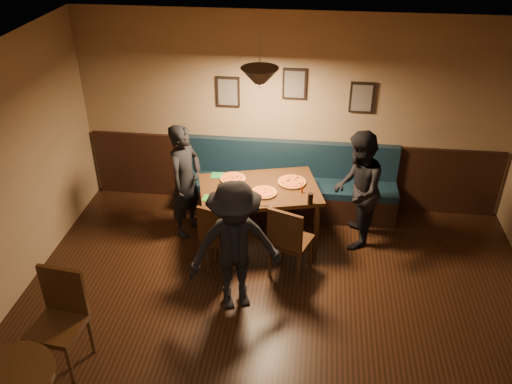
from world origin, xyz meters
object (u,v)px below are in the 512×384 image
chair_near_right (291,239)px  cafe_chair_far (57,325)px  dining_table (259,214)px  chair_near_left (222,236)px  diner_front (235,248)px  tabasco_bottle (302,189)px  booth_bench (290,182)px  diner_left (186,181)px  soda_glass (310,198)px  diner_right (357,190)px

chair_near_right → cafe_chair_far: cafe_chair_far is taller
dining_table → chair_near_left: chair_near_left is taller
chair_near_right → diner_front: diner_front is taller
diner_front → tabasco_bottle: size_ratio=14.39×
booth_bench → chair_near_right: (0.11, -1.37, -0.01)m
booth_bench → chair_near_left: bearing=-117.5°
dining_table → chair_near_right: (0.46, -0.64, 0.09)m
tabasco_bottle → cafe_chair_far: bearing=-134.0°
booth_bench → tabasco_bottle: booth_bench is taller
dining_table → chair_near_left: 0.76m
chair_near_right → dining_table: bearing=146.5°
booth_bench → diner_front: diner_front is taller
diner_left → cafe_chair_far: diner_left is taller
chair_near_left → cafe_chair_far: cafe_chair_far is taller
dining_table → tabasco_bottle: (0.55, -0.06, 0.46)m
dining_table → soda_glass: size_ratio=10.46×
chair_near_right → cafe_chair_far: 2.75m
chair_near_left → diner_right: 1.81m
dining_table → tabasco_bottle: 0.71m
chair_near_right → tabasco_bottle: chair_near_right is taller
chair_near_left → tabasco_bottle: 1.16m
chair_near_right → diner_right: 1.12m
dining_table → tabasco_bottle: bearing=-20.9°
diner_right → cafe_chair_far: size_ratio=1.49×
diner_right → tabasco_bottle: (-0.70, -0.16, 0.07)m
diner_left → soda_glass: bearing=-82.7°
dining_table → diner_left: bearing=159.9°
diner_left → tabasco_bottle: size_ratio=14.28×
diner_left → soda_glass: size_ratio=10.98×
dining_table → diner_right: size_ratio=0.95×
chair_near_right → diner_right: bearing=64.0°
dining_table → diner_front: (-0.12, -1.28, 0.39)m
booth_bench → diner_left: 1.51m
diner_left → cafe_chair_far: bearing=-175.4°
chair_near_right → cafe_chair_far: (-2.14, -1.73, 0.04)m
diner_right → soda_glass: 0.72m
dining_table → soda_glass: 0.86m
chair_near_left → diner_left: 1.01m
diner_right → diner_front: size_ratio=1.00×
tabasco_bottle → cafe_chair_far: 3.23m
chair_near_right → chair_near_left: bearing=-158.1°
chair_near_left → cafe_chair_far: size_ratio=0.91×
chair_near_right → diner_front: (-0.58, -0.64, 0.30)m
dining_table → tabasco_bottle: size_ratio=13.61×
booth_bench → diner_right: bearing=-35.2°
dining_table → booth_bench: bearing=49.5°
diner_left → diner_front: 1.62m
chair_near_left → cafe_chair_far: (-1.31, -1.71, 0.05)m
diner_left → cafe_chair_far: 2.56m
chair_near_left → soda_glass: chair_near_left is taller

